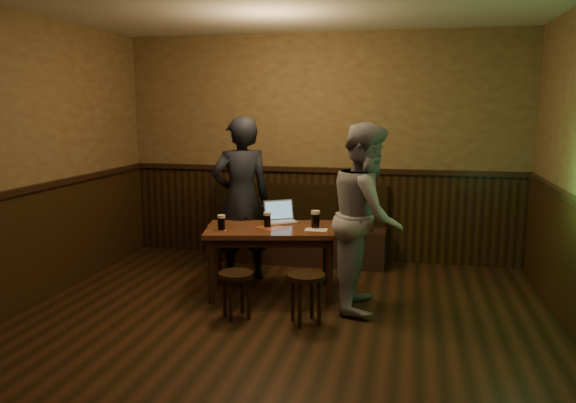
# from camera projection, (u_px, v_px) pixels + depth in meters

# --- Properties ---
(room) EXTENTS (5.04, 6.04, 2.84)m
(room) POSITION_uv_depth(u_px,v_px,m) (264.00, 199.00, 4.36)
(room) COLOR black
(room) RESTS_ON ground
(bench) EXTENTS (2.20, 0.50, 0.95)m
(bench) POSITION_uv_depth(u_px,v_px,m) (297.00, 236.00, 7.00)
(bench) COLOR black
(bench) RESTS_ON ground
(pub_table) EXTENTS (1.43, 1.00, 0.70)m
(pub_table) POSITION_uv_depth(u_px,v_px,m) (271.00, 236.00, 5.71)
(pub_table) COLOR #4F2D16
(pub_table) RESTS_ON ground
(stool_left) EXTENTS (0.36, 0.36, 0.43)m
(stool_left) POSITION_uv_depth(u_px,v_px,m) (236.00, 281.00, 5.09)
(stool_left) COLOR black
(stool_left) RESTS_ON ground
(stool_right) EXTENTS (0.41, 0.41, 0.46)m
(stool_right) POSITION_uv_depth(u_px,v_px,m) (306.00, 284.00, 4.95)
(stool_right) COLOR black
(stool_right) RESTS_ON ground
(pint_left) EXTENTS (0.10, 0.10, 0.16)m
(pint_left) POSITION_uv_depth(u_px,v_px,m) (221.00, 223.00, 5.54)
(pint_left) COLOR maroon
(pint_left) RESTS_ON pub_table
(pint_mid) EXTENTS (0.10, 0.10, 0.15)m
(pint_mid) POSITION_uv_depth(u_px,v_px,m) (267.00, 220.00, 5.69)
(pint_mid) COLOR maroon
(pint_mid) RESTS_ON pub_table
(pint_right) EXTENTS (0.12, 0.12, 0.18)m
(pint_right) POSITION_uv_depth(u_px,v_px,m) (315.00, 219.00, 5.65)
(pint_right) COLOR maroon
(pint_right) RESTS_ON pub_table
(laptop) EXTENTS (0.41, 0.38, 0.23)m
(laptop) POSITION_uv_depth(u_px,v_px,m) (280.00, 217.00, 5.94)
(laptop) COLOR silver
(laptop) RESTS_ON pub_table
(menu) EXTENTS (0.22, 0.16, 0.00)m
(menu) POSITION_uv_depth(u_px,v_px,m) (316.00, 230.00, 5.57)
(menu) COLOR silver
(menu) RESTS_ON pub_table
(person_suit) EXTENTS (0.79, 0.71, 1.81)m
(person_suit) POSITION_uv_depth(u_px,v_px,m) (241.00, 199.00, 6.16)
(person_suit) COLOR black
(person_suit) RESTS_ON ground
(person_grey) EXTENTS (0.70, 0.88, 1.77)m
(person_grey) POSITION_uv_depth(u_px,v_px,m) (367.00, 217.00, 5.29)
(person_grey) COLOR gray
(person_grey) RESTS_ON ground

